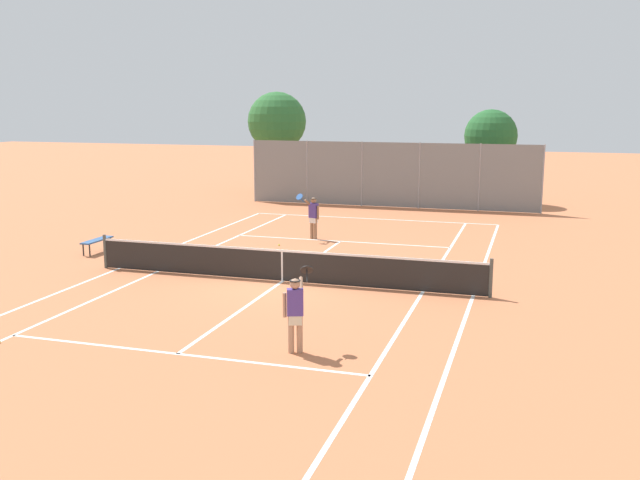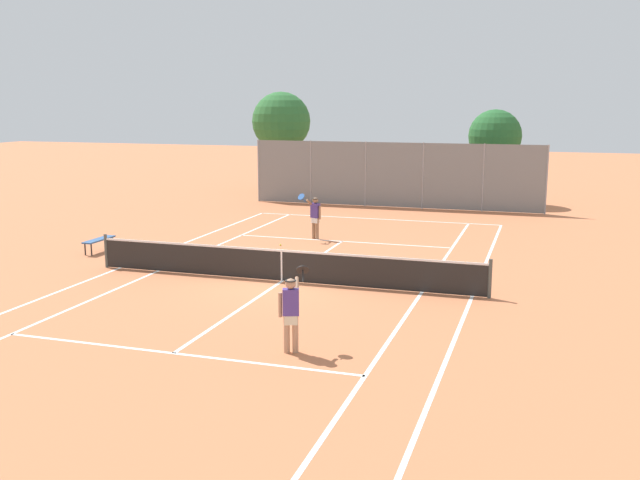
# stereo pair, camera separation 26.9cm
# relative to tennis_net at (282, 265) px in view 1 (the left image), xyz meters

# --- Properties ---
(ground_plane) EXTENTS (120.00, 120.00, 0.00)m
(ground_plane) POSITION_rel_tennis_net_xyz_m (0.00, 0.00, -0.51)
(ground_plane) COLOR #C67047
(court_line_markings) EXTENTS (11.10, 23.90, 0.01)m
(court_line_markings) POSITION_rel_tennis_net_xyz_m (0.00, 0.00, -0.51)
(court_line_markings) COLOR white
(court_line_markings) RESTS_ON ground
(tennis_net) EXTENTS (12.00, 0.10, 1.07)m
(tennis_net) POSITION_rel_tennis_net_xyz_m (0.00, 0.00, 0.00)
(tennis_net) COLOR #474C47
(tennis_net) RESTS_ON ground
(player_near_side) EXTENTS (0.48, 0.87, 1.77)m
(player_near_side) POSITION_rel_tennis_net_xyz_m (2.32, -5.58, 0.42)
(player_near_side) COLOR tan
(player_near_side) RESTS_ON ground
(player_far_left) EXTENTS (0.85, 0.69, 1.77)m
(player_far_left) POSITION_rel_tennis_net_xyz_m (-1.12, 6.58, 0.42)
(player_far_left) COLOR #936B4C
(player_far_left) RESTS_ON ground
(loose_tennis_ball_0) EXTENTS (0.07, 0.07, 0.07)m
(loose_tennis_ball_0) POSITION_rel_tennis_net_xyz_m (3.83, 3.19, -0.48)
(loose_tennis_ball_0) COLOR #D1DB33
(loose_tennis_ball_0) RESTS_ON ground
(loose_tennis_ball_2) EXTENTS (0.07, 0.07, 0.07)m
(loose_tennis_ball_2) POSITION_rel_tennis_net_xyz_m (-1.91, 4.91, -0.48)
(loose_tennis_ball_2) COLOR #D1DB33
(loose_tennis_ball_2) RESTS_ON ground
(courtside_bench) EXTENTS (0.36, 1.50, 0.47)m
(courtside_bench) POSITION_rel_tennis_net_xyz_m (-7.58, 1.97, -0.10)
(courtside_bench) COLOR #33598C
(courtside_bench) RESTS_ON ground
(back_fence) EXTENTS (14.56, 0.08, 3.24)m
(back_fence) POSITION_rel_tennis_net_xyz_m (-0.00, 15.70, 1.11)
(back_fence) COLOR gray
(back_fence) RESTS_ON ground
(tree_behind_left) EXTENTS (3.34, 3.34, 5.75)m
(tree_behind_left) POSITION_rel_tennis_net_xyz_m (-7.38, 19.46, 3.49)
(tree_behind_left) COLOR brown
(tree_behind_left) RESTS_ON ground
(tree_behind_right) EXTENTS (2.69, 2.69, 4.81)m
(tree_behind_right) POSITION_rel_tennis_net_xyz_m (4.50, 18.71, 2.86)
(tree_behind_right) COLOR brown
(tree_behind_right) RESTS_ON ground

